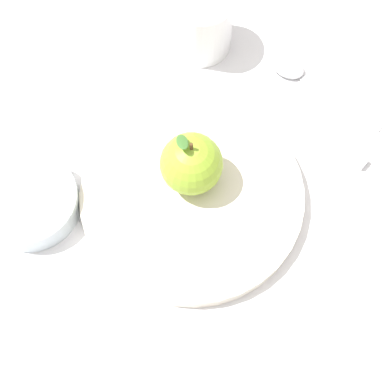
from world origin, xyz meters
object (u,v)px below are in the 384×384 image
(side_bowl, at_px, (30,201))
(spoon, at_px, (298,74))
(knife, at_px, (315,129))
(apple, at_px, (191,164))
(cup, at_px, (201,21))
(dinner_plate, at_px, (192,195))

(side_bowl, xyz_separation_m, spoon, (-0.23, -0.29, -0.01))
(side_bowl, distance_m, knife, 0.35)
(knife, xyz_separation_m, spoon, (0.04, -0.07, 0.00))
(apple, xyz_separation_m, knife, (-0.12, -0.12, -0.05))
(cup, distance_m, knife, 0.20)
(cup, height_order, knife, cup)
(knife, relative_size, spoon, 1.07)
(dinner_plate, bearing_deg, knife, -127.63)
(dinner_plate, bearing_deg, cup, -71.82)
(dinner_plate, xyz_separation_m, side_bowl, (0.17, 0.08, 0.01))
(side_bowl, height_order, knife, side_bowl)
(side_bowl, bearing_deg, spoon, -128.99)
(dinner_plate, xyz_separation_m, spoon, (-0.07, -0.21, -0.01))
(cup, bearing_deg, knife, 157.53)
(dinner_plate, distance_m, apple, 0.05)
(dinner_plate, relative_size, knife, 1.45)
(dinner_plate, distance_m, side_bowl, 0.18)
(side_bowl, relative_size, spoon, 0.67)
(dinner_plate, distance_m, spoon, 0.22)
(side_bowl, distance_m, cup, 0.31)
(side_bowl, relative_size, cup, 1.37)
(side_bowl, xyz_separation_m, cup, (-0.10, -0.29, 0.03))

